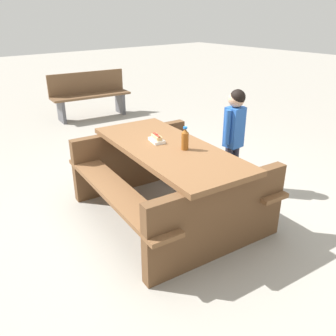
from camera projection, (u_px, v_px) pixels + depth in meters
ground_plane at (168, 214)px, 3.66m from camera, size 30.00×30.00×0.00m
picnic_table at (168, 175)px, 3.48m from camera, size 1.96×1.61×0.75m
soda_bottle at (185, 139)px, 3.24m from camera, size 0.07×0.07×0.22m
hotdog_tray at (157, 139)px, 3.46m from camera, size 0.20×0.15×0.08m
child_in_coat at (234, 128)px, 3.89m from camera, size 0.19×0.29×1.17m
park_bench_near at (90, 94)px, 6.83m from camera, size 0.59×1.54×0.85m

